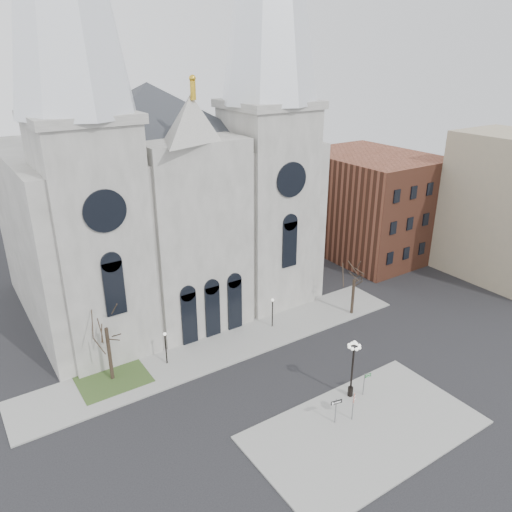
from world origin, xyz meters
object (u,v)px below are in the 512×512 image
stop_sign (353,401)px  one_way_sign (336,407)px  street_name_sign (365,382)px  globe_lamp (353,362)px

stop_sign → one_way_sign: stop_sign is taller
street_name_sign → one_way_sign: bearing=-155.7°
stop_sign → one_way_sign: bearing=143.3°
street_name_sign → stop_sign: bearing=-141.7°
stop_sign → globe_lamp: globe_lamp is taller
globe_lamp → street_name_sign: (1.06, -0.53, -2.12)m
one_way_sign → street_name_sign: (4.35, 1.22, -0.25)m
one_way_sign → globe_lamp: bearing=40.4°
stop_sign → one_way_sign: size_ratio=1.13×
globe_lamp → one_way_sign: (-3.29, -1.75, -1.87)m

